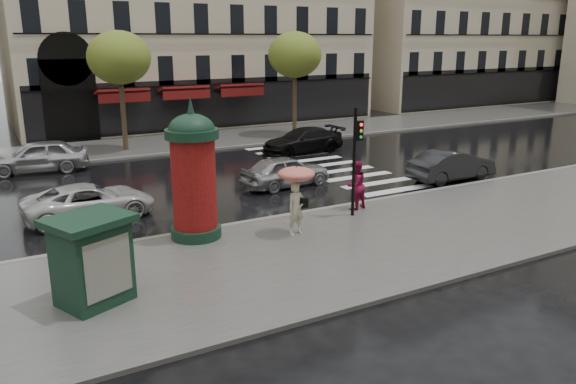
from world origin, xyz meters
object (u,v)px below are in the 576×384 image
traffic_light (356,151)px  car_darkgrey (452,165)px  man_burgundy (208,206)px  car_white (90,202)px  car_far_silver (38,156)px  woman_red (356,185)px  car_silver (285,171)px  car_black (303,141)px  woman_umbrella (296,189)px  newsstand (92,259)px  morris_column (193,172)px

traffic_light → car_darkgrey: traffic_light is taller
man_burgundy → car_darkgrey: (12.38, 1.80, -0.39)m
car_white → car_far_silver: 8.69m
woman_red → car_far_silver: 15.77m
car_silver → car_black: bearing=-42.5°
woman_umbrella → car_darkgrey: (9.90, 3.13, -0.93)m
traffic_light → car_darkgrey: 7.78m
newsstand → woman_umbrella: bearing=15.6°
car_silver → car_black: size_ratio=0.84×
woman_umbrella → car_darkgrey: 10.42m
man_burgundy → morris_column: size_ratio=0.43×
woman_umbrella → woman_red: bearing=22.1°
woman_red → morris_column: 6.30m
newsstand → woman_red: bearing=17.8°
car_white → car_black: (12.68, 6.56, 0.06)m
car_darkgrey → car_black: bearing=16.7°
newsstand → car_white: size_ratio=0.49×
woman_red → newsstand: 10.39m
woman_umbrella → morris_column: morris_column is taller
car_black → car_silver: bearing=-38.2°
morris_column → car_far_silver: 13.11m
traffic_light → car_far_silver: size_ratio=0.84×
morris_column → newsstand: morris_column is taller
traffic_light → man_burgundy: bearing=172.6°
traffic_light → car_black: bearing=68.1°
man_burgundy → traffic_light: size_ratio=0.50×
man_burgundy → car_far_silver: bearing=-100.9°
morris_column → newsstand: bearing=-139.4°
traffic_light → car_white: (-8.17, 4.63, -1.82)m
woman_red → car_darkgrey: 6.88m
woman_red → car_silver: size_ratio=0.45×
morris_column → car_white: 4.95m
car_far_silver → traffic_light: bearing=41.2°
morris_column → newsstand: size_ratio=1.98×
morris_column → car_silver: morris_column is taller
woman_red → traffic_light: traffic_light is taller
car_black → morris_column: bearing=-45.9°
newsstand → car_far_silver: bearing=88.5°
woman_umbrella → car_black: 13.91m
car_white → woman_red: bearing=-117.5°
traffic_light → car_far_silver: bearing=124.0°
man_burgundy → car_white: size_ratio=0.42×
newsstand → car_silver: size_ratio=0.56×
woman_umbrella → man_burgundy: bearing=151.9°
car_silver → car_darkgrey: bearing=-117.0°
car_black → man_burgundy: bearing=-44.6°
car_silver → car_black: (4.42, 6.01, 0.01)m
newsstand → car_black: 19.49m
newsstand → car_far_silver: newsstand is taller
car_silver → car_white: (-8.25, -0.55, -0.05)m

